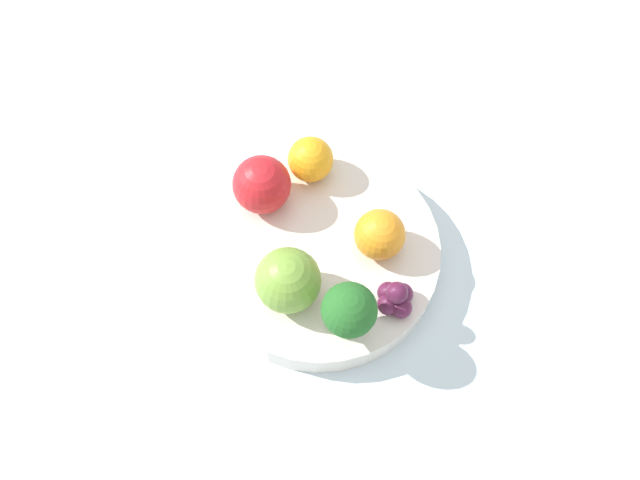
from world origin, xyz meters
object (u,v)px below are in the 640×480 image
apple_green (288,280)px  orange_front (311,159)px  apple_red (262,185)px  grape_cluster (395,298)px  bowl (320,252)px  broccoli (349,311)px  orange_back (380,235)px

apple_green → orange_front: 0.13m
apple_red → grape_cluster: (0.01, -0.16, -0.01)m
bowl → apple_green: bearing=-162.6°
broccoli → apple_green: broccoli is taller
broccoli → bowl: bearing=63.1°
bowl → broccoli: bearing=-116.9°
broccoli → orange_front: (0.09, 0.14, -0.02)m
orange_front → grape_cluster: bearing=-105.3°
orange_back → grape_cluster: (-0.03, -0.05, -0.01)m
grape_cluster → apple_green: bearing=130.4°
apple_green → grape_cluster: bearing=-49.6°
apple_green → orange_back: apple_green is taller
broccoli → orange_back: (0.08, 0.04, -0.02)m
broccoli → apple_green: 0.06m
bowl → orange_front: orange_front is taller
apple_green → grape_cluster: size_ratio=1.56×
apple_green → orange_back: size_ratio=1.24×
apple_red → grape_cluster: size_ratio=1.49×
apple_green → orange_front: bearing=38.7°
bowl → apple_green: (-0.05, -0.02, 0.04)m
grape_cluster → orange_front: bearing=74.7°
apple_green → orange_back: bearing=-13.0°
orange_back → apple_green: bearing=167.0°
orange_back → orange_front: bearing=83.9°
bowl → apple_red: size_ratio=4.10×
bowl → orange_front: bearing=53.1°
orange_back → bowl: bearing=135.1°
apple_red → orange_front: 0.06m
bowl → apple_green: 0.07m
broccoli → apple_red: 0.15m
orange_front → orange_back: 0.10m
orange_front → grape_cluster: 0.16m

